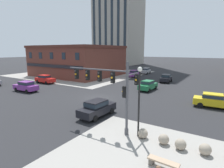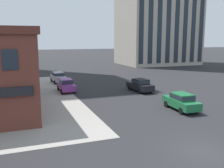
# 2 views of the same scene
# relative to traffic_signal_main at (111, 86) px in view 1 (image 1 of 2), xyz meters

# --- Properties ---
(ground_plane) EXTENTS (320.00, 320.00, 0.00)m
(ground_plane) POSITION_rel_traffic_signal_main_xyz_m (-7.52, 7.71, -3.83)
(ground_plane) COLOR #262628
(sidewalk_far_corner) EXTENTS (32.00, 32.00, 0.02)m
(sidewalk_far_corner) POSITION_rel_traffic_signal_main_xyz_m (-27.52, 27.71, -3.83)
(sidewalk_far_corner) COLOR gray
(sidewalk_far_corner) RESTS_ON ground
(traffic_signal_main) EXTENTS (6.17, 2.09, 5.84)m
(traffic_signal_main) POSITION_rel_traffic_signal_main_xyz_m (0.00, 0.00, 0.00)
(traffic_signal_main) COLOR #4C4C51
(traffic_signal_main) RESTS_ON ground
(bollard_sphere_curb_a) EXTENTS (0.76, 0.76, 0.76)m
(bollard_sphere_curb_a) POSITION_rel_traffic_signal_main_xyz_m (2.92, -0.03, -3.45)
(bollard_sphere_curb_a) COLOR gray
(bollard_sphere_curb_a) RESTS_ON ground
(bollard_sphere_curb_b) EXTENTS (0.76, 0.76, 0.76)m
(bollard_sphere_curb_b) POSITION_rel_traffic_signal_main_xyz_m (4.55, -0.09, -3.45)
(bollard_sphere_curb_b) COLOR gray
(bollard_sphere_curb_b) RESTS_ON ground
(bollard_sphere_curb_c) EXTENTS (0.76, 0.76, 0.76)m
(bollard_sphere_curb_c) POSITION_rel_traffic_signal_main_xyz_m (5.74, -0.18, -3.45)
(bollard_sphere_curb_c) COLOR gray
(bollard_sphere_curb_c) RESTS_ON ground
(bollard_sphere_curb_d) EXTENTS (0.76, 0.76, 0.76)m
(bollard_sphere_curb_d) POSITION_rel_traffic_signal_main_xyz_m (7.22, 0.00, -3.45)
(bollard_sphere_curb_d) COLOR gray
(bollard_sphere_curb_d) RESTS_ON ground
(bench_near_signal) EXTENTS (1.82, 0.55, 0.49)m
(bench_near_signal) POSITION_rel_traffic_signal_main_xyz_m (5.35, -2.81, -3.51)
(bench_near_signal) COLOR tan
(bench_near_signal) RESTS_ON ground
(street_lamp_corner_near) EXTENTS (0.36, 0.36, 5.50)m
(street_lamp_corner_near) POSITION_rel_traffic_signal_main_xyz_m (2.48, 0.05, -0.39)
(street_lamp_corner_near) COLOR black
(street_lamp_corner_near) RESTS_ON ground
(car_main_northbound_far) EXTENTS (2.04, 4.47, 1.68)m
(car_main_northbound_far) POSITION_rel_traffic_signal_main_xyz_m (-3.13, 16.26, -2.91)
(car_main_northbound_far) COLOR #1E6B3D
(car_main_northbound_far) RESTS_ON ground
(car_main_southbound_near) EXTENTS (2.03, 4.47, 1.68)m
(car_main_southbound_near) POSITION_rel_traffic_signal_main_xyz_m (-2.95, 1.84, -2.91)
(car_main_southbound_near) COLOR black
(car_main_southbound_near) RESTS_ON ground
(car_main_southbound_far) EXTENTS (2.17, 4.53, 1.68)m
(car_main_southbound_far) POSITION_rel_traffic_signal_main_xyz_m (-2.82, 25.82, -2.91)
(car_main_southbound_far) COLOR black
(car_main_southbound_far) RESTS_ON ground
(car_cross_eastbound) EXTENTS (4.49, 2.08, 1.68)m
(car_cross_eastbound) POSITION_rel_traffic_signal_main_xyz_m (-19.69, 4.61, -2.91)
(car_cross_eastbound) COLOR #7A3389
(car_cross_eastbound) RESTS_ON ground
(car_cross_westbound) EXTENTS (2.12, 4.51, 1.68)m
(car_cross_westbound) POSITION_rel_traffic_signal_main_xyz_m (-11.87, 36.78, -2.91)
(car_cross_westbound) COLOR #99999E
(car_cross_westbound) RESTS_ON ground
(car_parked_curb) EXTENTS (1.90, 4.41, 1.68)m
(car_parked_curb) POSITION_rel_traffic_signal_main_xyz_m (-12.04, 29.30, -2.91)
(car_parked_curb) COLOR #7A3389
(car_parked_curb) RESTS_ON ground
(car_main_mid) EXTENTS (4.44, 1.96, 1.68)m
(car_main_mid) POSITION_rel_traffic_signal_main_xyz_m (-23.56, 11.24, -2.91)
(car_main_mid) COLOR red
(car_main_mid) RESTS_ON ground
(car_cross_far) EXTENTS (4.49, 2.07, 1.68)m
(car_cross_far) POSITION_rel_traffic_signal_main_xyz_m (6.90, 11.50, -2.91)
(car_cross_far) COLOR gold
(car_cross_far) RESTS_ON ground
(storefront_block_near_corner) EXTENTS (20.47, 17.96, 7.86)m
(storefront_block_near_corner) POSITION_rel_traffic_signal_main_xyz_m (-26.56, 24.47, 0.11)
(storefront_block_near_corner) COLOR brown
(storefront_block_near_corner) RESTS_ON ground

